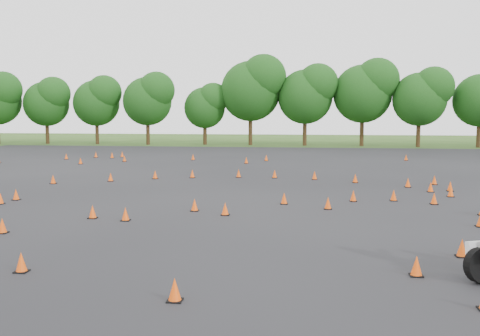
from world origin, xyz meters
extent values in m
plane|color=#2D5119|center=(0.00, 0.00, 0.00)|extent=(140.00, 140.00, 0.00)
plane|color=black|center=(0.00, 6.00, 0.01)|extent=(62.00, 62.00, 0.00)
cone|color=#FC510A|center=(0.11, -1.19, 0.23)|extent=(0.26, 0.26, 0.45)
cone|color=#FC510A|center=(-5.46, 8.90, 0.23)|extent=(0.26, 0.26, 0.45)
cone|color=#FC510A|center=(8.23, 2.18, 0.23)|extent=(0.26, 0.26, 0.45)
cone|color=#FC510A|center=(10.69, 22.53, 0.23)|extent=(0.26, 0.26, 0.45)
cone|color=#FC510A|center=(3.89, 0.52, 0.23)|extent=(0.26, 0.26, 0.45)
cone|color=#FC510A|center=(8.09, 7.17, 0.23)|extent=(0.26, 0.26, 0.45)
cone|color=#FC510A|center=(-3.17, -2.61, 0.23)|extent=(0.26, 0.26, 0.45)
cone|color=#FC510A|center=(-1.38, 18.56, 0.23)|extent=(0.26, 0.26, 0.45)
cone|color=#FC510A|center=(1.22, 10.12, 0.23)|extent=(0.26, 0.26, 0.45)
cone|color=#FC510A|center=(6.72, 2.85, 0.23)|extent=(0.26, 0.26, 0.45)
cone|color=#FC510A|center=(-1.17, -0.52, 0.23)|extent=(0.26, 0.26, 0.45)
cone|color=#FC510A|center=(-16.03, 20.16, 0.23)|extent=(0.26, 0.26, 0.45)
cone|color=#FC510A|center=(-14.39, 22.18, 0.23)|extent=(0.26, 0.26, 0.45)
cone|color=#FC510A|center=(-5.86, 20.81, 0.23)|extent=(0.26, 0.26, 0.45)
cone|color=#FC510A|center=(2.15, 1.45, 0.23)|extent=(0.26, 0.26, 0.45)
cone|color=#FC510A|center=(3.48, 9.71, 0.23)|extent=(0.26, 0.26, 0.45)
cone|color=#FC510A|center=(9.42, 4.29, 0.23)|extent=(0.26, 0.26, 0.45)
cone|color=#FC510A|center=(9.64, 8.37, 0.23)|extent=(0.26, 0.26, 0.45)
cone|color=#FC510A|center=(-10.20, 6.21, 0.23)|extent=(0.26, 0.26, 0.45)
cone|color=#FC510A|center=(-12.80, 21.66, 0.23)|extent=(0.26, 0.26, 0.45)
cone|color=#FC510A|center=(-12.34, 22.78, 0.23)|extent=(0.26, 0.26, 0.45)
cone|color=#FC510A|center=(-9.41, 0.02, 0.23)|extent=(0.26, 0.26, 0.45)
cone|color=#FC510A|center=(-10.78, 18.92, 0.23)|extent=(0.26, 0.26, 0.45)
cone|color=#FC510A|center=(0.48, -10.14, 0.23)|extent=(0.26, 0.26, 0.45)
cone|color=#FC510A|center=(-0.86, 10.16, 0.23)|extent=(0.26, 0.26, 0.45)
cone|color=#FC510A|center=(7.09, -6.00, 0.23)|extent=(0.26, 0.26, 0.45)
cone|color=#FC510A|center=(-4.47, -2.35, 0.23)|extent=(0.26, 0.26, 0.45)
cone|color=#FC510A|center=(8.86, 5.67, 0.23)|extent=(0.26, 0.26, 0.45)
cone|color=#FC510A|center=(5.01, 2.50, 0.23)|extent=(0.26, 0.26, 0.45)
cone|color=#FC510A|center=(5.59, -7.84, 0.23)|extent=(0.26, 0.26, 0.45)
cone|color=#FC510A|center=(-3.47, 9.63, 0.23)|extent=(0.26, 0.26, 0.45)
cone|color=#FC510A|center=(9.84, 6.06, 0.23)|extent=(0.26, 0.26, 0.45)
cone|color=#FC510A|center=(-3.58, -8.69, 0.23)|extent=(0.26, 0.26, 0.45)
cone|color=#FC510A|center=(-6.33, -4.93, 0.23)|extent=(0.26, 0.26, 0.45)
cone|color=#FC510A|center=(-9.31, 1.04, 0.23)|extent=(0.26, 0.26, 0.45)
cone|color=#FC510A|center=(5.62, 8.64, 0.23)|extent=(0.26, 0.26, 0.45)
cone|color=#FC510A|center=(-7.55, 7.53, 0.23)|extent=(0.26, 0.26, 0.45)
cone|color=#FC510A|center=(-0.08, 20.82, 0.23)|extent=(0.26, 0.26, 0.45)
cone|color=#FC510A|center=(-13.25, 16.54, 0.23)|extent=(0.26, 0.26, 0.45)
camera|label=1|loc=(3.07, -20.20, 3.76)|focal=40.00mm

